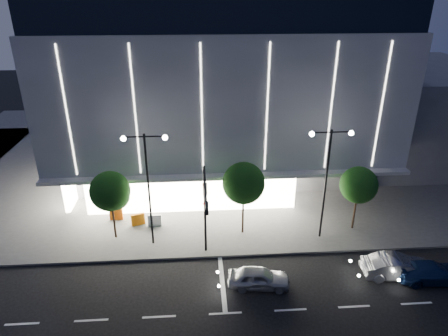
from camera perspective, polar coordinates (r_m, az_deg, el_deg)
name	(u,v)px	position (r m, az deg, el deg)	size (l,w,h in m)	color
ground	(192,298)	(26.81, -4.53, -17.96)	(160.00, 160.00, 0.00)	black
sidewalk_museum	(235,153)	(47.57, 1.56, 2.20)	(70.00, 40.00, 0.15)	#474747
museum	(218,79)	(43.11, -0.82, 12.66)	(30.00, 25.80, 18.00)	#4C4C51
annex_building	(413,109)	(52.30, 25.41, 7.60)	(16.00, 20.00, 10.00)	#4C4C51
traffic_mast	(205,202)	(26.57, -2.71, -4.94)	(0.33, 5.89, 7.07)	black
street_lamp_west	(147,174)	(28.75, -10.88, -0.92)	(3.16, 0.36, 9.00)	black
street_lamp_east	(327,169)	(30.02, 14.55, -0.16)	(3.16, 0.36, 9.00)	black
tree_left	(111,193)	(31.00, -15.88, -3.47)	(3.02, 3.02, 5.72)	black
tree_mid	(244,185)	(30.34, 2.86, -2.48)	(3.25, 3.25, 6.15)	black
tree_right	(359,187)	(32.79, 18.67, -2.56)	(2.91, 2.91, 5.51)	black
car_lead	(259,278)	(27.18, 4.97, -15.36)	(1.63, 4.06, 1.38)	#A1A4A9
car_second	(397,267)	(30.19, 23.48, -12.83)	(1.63, 4.68, 1.54)	#9C9EA3
car_third	(431,272)	(30.84, 27.51, -13.07)	(1.89, 4.64, 1.35)	navy
barrier_a	(116,214)	(34.95, -15.15, -6.38)	(1.10, 0.25, 1.00)	#C6550B
barrier_b	(155,220)	(33.42, -9.87, -7.35)	(1.10, 0.25, 1.00)	white
barrier_c	(138,219)	(33.80, -12.19, -7.18)	(1.10, 0.25, 1.00)	#CC660B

